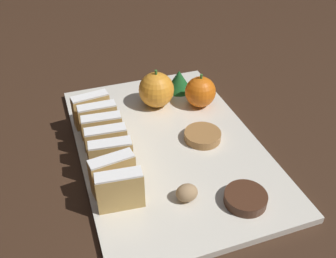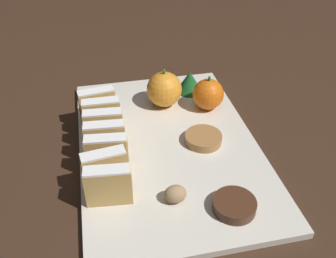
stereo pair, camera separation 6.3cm
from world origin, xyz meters
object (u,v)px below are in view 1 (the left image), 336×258
(orange_near, at_px, (200,92))
(walnut, at_px, (187,193))
(orange_far, at_px, (156,90))
(chocolate_cookie, at_px, (245,198))

(orange_near, bearing_deg, walnut, -117.35)
(orange_near, distance_m, orange_far, 0.09)
(walnut, bearing_deg, chocolate_cookie, -22.93)
(walnut, bearing_deg, orange_near, 62.65)
(orange_near, relative_size, chocolate_cookie, 1.10)
(orange_far, distance_m, chocolate_cookie, 0.29)
(orange_far, distance_m, walnut, 0.26)
(orange_near, height_order, orange_far, orange_far)
(orange_far, bearing_deg, chocolate_cookie, -81.64)
(orange_near, relative_size, walnut, 2.10)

